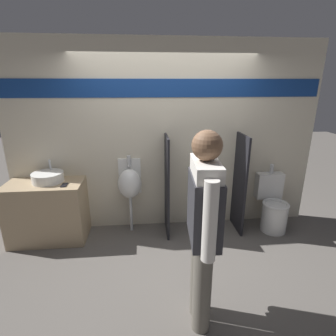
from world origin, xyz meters
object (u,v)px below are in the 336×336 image
Objects in this scene: cell_phone at (64,185)px; toilet at (273,207)px; urinal_far at (202,181)px; urinal_near_counter at (130,183)px; sink_basin at (48,177)px; person_in_vest at (204,221)px.

toilet reaches higher than cell_phone.
cell_phone is 0.12× the size of urinal_far.
urinal_near_counter reaches higher than toilet.
urinal_near_counter is 2.16m from toilet.
cell_phone is at bearing -178.17° from toilet.
sink_basin is at bearing -176.18° from urinal_near_counter.
urinal_far is at bearing 1.94° from sink_basin.
urinal_near_counter reaches higher than cell_phone.
person_in_vest is (-0.37, -1.66, 0.29)m from urinal_far.
toilet is (3.21, -0.07, -0.57)m from sink_basin.
toilet is (1.06, -0.14, -0.41)m from urinal_far.
urinal_near_counter is 1.06m from urinal_far.
sink_basin is 1.10m from urinal_near_counter.
cell_phone is 0.87m from urinal_near_counter.
sink_basin is 2.93× the size of cell_phone.
urinal_near_counter is at bearing 3.82° from sink_basin.
person_in_vest reaches higher than urinal_far.
urinal_near_counter is (1.09, 0.07, -0.16)m from sink_basin.
sink_basin is at bearing 178.77° from toilet.
urinal_near_counter is at bearing 26.63° from person_in_vest.
urinal_near_counter reaches higher than sink_basin.
sink_basin is 2.38m from person_in_vest.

